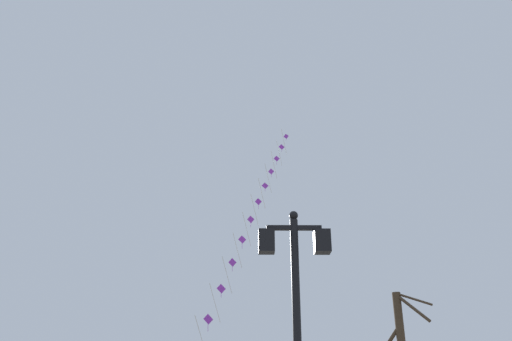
% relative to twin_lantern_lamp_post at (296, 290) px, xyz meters
% --- Properties ---
extents(twin_lantern_lamp_post, '(1.25, 0.28, 4.55)m').
position_rel_twin_lantern_lamp_post_xyz_m(twin_lantern_lamp_post, '(0.00, 0.00, 0.00)').
color(twin_lantern_lamp_post, black).
rests_on(twin_lantern_lamp_post, ground_plane).
extents(kite_train, '(6.10, 16.61, 20.27)m').
position_rel_twin_lantern_lamp_post_xyz_m(kite_train, '(-0.77, 19.58, 7.49)').
color(kite_train, brown).
rests_on(kite_train, ground_plane).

